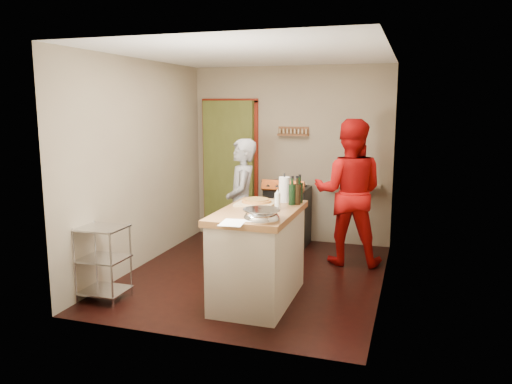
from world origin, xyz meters
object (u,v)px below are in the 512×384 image
(person_stripe, at_px, (242,204))
(wire_shelving, at_px, (103,259))
(person_red, at_px, (349,192))
(island, at_px, (259,253))
(stove, at_px, (287,215))

(person_stripe, bearing_deg, wire_shelving, -54.51)
(person_stripe, relative_size, person_red, 0.87)
(person_red, bearing_deg, island, 61.71)
(person_red, bearing_deg, stove, -34.69)
(wire_shelving, xyz_separation_m, person_stripe, (1.03, 1.47, 0.37))
(island, relative_size, person_stripe, 0.88)
(wire_shelving, xyz_separation_m, person_red, (2.28, 2.05, 0.50))
(stove, relative_size, wire_shelving, 1.26)
(stove, relative_size, island, 0.70)
(stove, relative_size, person_stripe, 0.62)
(person_red, bearing_deg, wire_shelving, 38.20)
(wire_shelving, relative_size, island, 0.56)
(wire_shelving, height_order, island, island)
(wire_shelving, relative_size, person_red, 0.43)
(stove, height_order, wire_shelving, stove)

